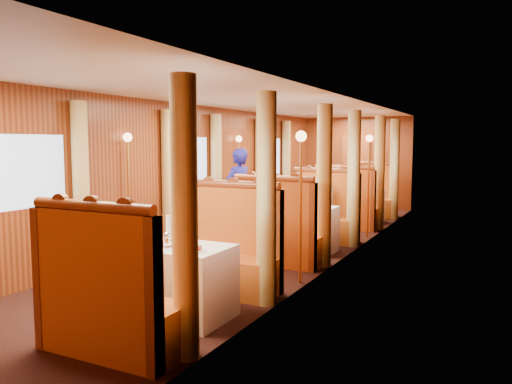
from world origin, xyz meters
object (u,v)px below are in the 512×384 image
Objects in this scene: banquette_near_aft at (228,257)px; steward at (238,193)px; banquette_far_aft at (369,199)px; rose_vase_mid at (303,196)px; tea_tray at (168,245)px; rose_vase_far at (358,181)px; banquette_mid_fwd at (277,236)px; table_mid at (302,229)px; passenger at (319,202)px; teapot_back at (177,237)px; teapot_right at (168,241)px; fruit_plate at (195,249)px; banquette_far_fwd at (346,208)px; teapot_left at (158,240)px; table_near at (179,282)px; banquette_near_fwd at (108,306)px; banquette_mid_aft at (323,218)px; table_far at (358,205)px.

steward reaches higher than banquette_near_aft.
banquette_far_aft is 3.72× the size of rose_vase_mid.
rose_vase_mid reaches higher than tea_tray.
banquette_mid_fwd is at bearing -89.61° from rose_vase_far.
rose_vase_far is at bearing 90.50° from table_mid.
teapot_back is at bearing -91.09° from passenger.
teapot_back is (-0.08, -7.92, 0.39)m from banquette_far_aft.
banquette_far_aft is 1.11m from rose_vase_far.
teapot_right reaches higher than fruit_plate.
rose_vase_mid is (0.03, 3.64, 0.12)m from teapot_right.
steward is (-1.52, -1.92, 0.42)m from banquette_far_fwd.
teapot_left is 0.48m from fruit_plate.
tea_tray is 4.34m from steward.
banquette_mid_fwd is 5.53m from banquette_far_aft.
banquette_near_aft and banquette_mid_fwd have the same top height.
teapot_left is at bearing -91.22° from rose_vase_far.
banquette_near_aft is 3.31m from passenger.
tea_tray is (-0.10, -0.03, 0.38)m from table_near.
fruit_plate reaches higher than table_near.
fruit_plate is at bearing -83.57° from banquette_mid_fwd.
steward is at bearing 160.25° from rose_vase_mid.
table_near is at bearing 90.00° from banquette_near_fwd.
banquette_far_aft is at bearing 90.00° from table_mid.
teapot_left is 0.22m from teapot_back.
fruit_plate reaches higher than table_mid.
banquette_mid_aft is 3.72× the size of rose_vase_far.
banquette_near_fwd is at bearing -93.06° from teapot_back.
passenger is (0.18, 4.40, -0.07)m from teapot_left.
teapot_back is at bearing 35.84° from steward.
table_mid is at bearing -90.00° from banquette_far_fwd.
banquette_mid_aft is 2.49m from table_far.
banquette_far_aft is 8.14m from teapot_right.
banquette_far_fwd reaches higher than table_far.
table_near is at bearing 36.39° from steward.
banquette_mid_fwd is at bearing 96.43° from fruit_plate.
rose_vase_far is at bearing 82.40° from teapot_back.
teapot_back is 3.43m from rose_vase_mid.
banquette_mid_fwd is 1.00× the size of banquette_far_fwd.
table_far is at bearing 90.00° from banquette_near_fwd.
banquette_mid_aft is at bearing 90.00° from table_mid.
banquette_near_aft reaches higher than teapot_right.
rose_vase_mid reaches higher than teapot_back.
steward is (-1.52, -2.93, 0.47)m from table_far.
table_near is 0.62× the size of steward.
banquette_near_aft reaches higher than passenger.
banquette_near_aft is 1.76× the size of passenger.
rose_vase_mid is at bearing 90.32° from banquette_near_aft.
banquette_mid_fwd is at bearing 82.76° from teapot_right.
teapot_left is at bearing -91.48° from table_far.
teapot_back is 4.22m from steward.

